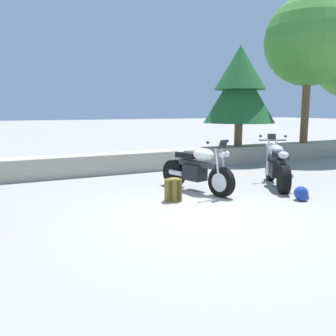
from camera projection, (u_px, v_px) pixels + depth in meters
ground_plane at (202, 216)px, 6.08m from camera, size 120.00×120.00×0.00m
stone_wall at (112, 163)px, 10.27m from camera, size 36.00×0.80×0.55m
motorcycle_white_centre at (197, 169)px, 7.85m from camera, size 0.86×2.04×1.18m
motorcycle_silver_far_right at (277, 166)px, 8.39m from camera, size 1.24×1.84×1.18m
rider_backpack at (173, 189)px, 7.05m from camera, size 0.32×0.29×0.47m
rider_helmet at (301, 194)px, 7.11m from camera, size 0.28×0.28×0.28m
pine_tree_mid_left at (240, 86)px, 11.97m from camera, size 2.37×2.37×3.32m
leafy_tree_mid_right at (315, 43)px, 12.84m from camera, size 3.32×3.17×5.23m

